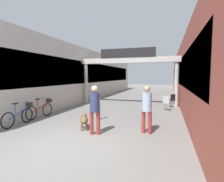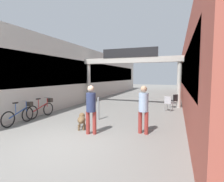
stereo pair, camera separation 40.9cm
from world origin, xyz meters
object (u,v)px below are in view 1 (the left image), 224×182
(pedestrian_with_dog, at_px, (95,106))
(bicycle_blue_nearest, at_px, (20,115))
(dog_on_leash, at_px, (84,120))
(pedestrian_companion, at_px, (147,106))
(bollard_post_metal, at_px, (99,108))
(cafe_chair_black_farther, at_px, (172,99))
(bicycle_red_second, at_px, (41,109))
(cafe_chair_aluminium_nearer, at_px, (167,102))

(pedestrian_with_dog, xyz_separation_m, bicycle_blue_nearest, (-3.54, 0.15, -0.57))
(dog_on_leash, bearing_deg, pedestrian_companion, 4.87)
(bollard_post_metal, distance_m, cafe_chair_black_farther, 5.70)
(dog_on_leash, xyz_separation_m, bicycle_red_second, (-2.92, 1.05, 0.07))
(dog_on_leash, height_order, cafe_chair_aluminium_nearer, cafe_chair_aluminium_nearer)
(cafe_chair_black_farther, bearing_deg, dog_on_leash, -118.93)
(bollard_post_metal, bearing_deg, bicycle_blue_nearest, -147.29)
(dog_on_leash, height_order, bicycle_red_second, bicycle_red_second)
(dog_on_leash, bearing_deg, pedestrian_with_dog, -35.68)
(dog_on_leash, relative_size, bicycle_red_second, 0.49)
(bicycle_blue_nearest, height_order, cafe_chair_aluminium_nearer, bicycle_blue_nearest)
(bicycle_red_second, relative_size, cafe_chair_black_farther, 1.90)
(dog_on_leash, height_order, bollard_post_metal, bollard_post_metal)
(bicycle_red_second, relative_size, cafe_chair_aluminium_nearer, 1.90)
(dog_on_leash, bearing_deg, cafe_chair_aluminium_nearer, 57.45)
(pedestrian_with_dog, bearing_deg, bollard_post_metal, 107.82)
(dog_on_leash, relative_size, bicycle_blue_nearest, 0.49)
(bicycle_blue_nearest, bearing_deg, cafe_chair_black_farther, 46.00)
(pedestrian_with_dog, height_order, bicycle_blue_nearest, pedestrian_with_dog)
(cafe_chair_aluminium_nearer, bearing_deg, dog_on_leash, -122.55)
(dog_on_leash, height_order, cafe_chair_black_farther, cafe_chair_black_farther)
(cafe_chair_black_farther, bearing_deg, pedestrian_companion, -99.24)
(pedestrian_with_dog, distance_m, bicycle_blue_nearest, 3.58)
(pedestrian_companion, relative_size, cafe_chair_black_farther, 1.96)
(pedestrian_with_dog, bearing_deg, cafe_chair_black_farther, 67.71)
(bicycle_blue_nearest, bearing_deg, dog_on_leash, 6.74)
(pedestrian_with_dog, distance_m, cafe_chair_black_farther, 7.17)
(bicycle_blue_nearest, bearing_deg, bollard_post_metal, 32.71)
(pedestrian_with_dog, xyz_separation_m, cafe_chair_aluminium_nearer, (2.41, 5.32, -0.47))
(bicycle_blue_nearest, distance_m, bicycle_red_second, 1.39)
(pedestrian_with_dog, xyz_separation_m, cafe_chair_black_farther, (2.71, 6.62, -0.47))
(pedestrian_with_dog, height_order, dog_on_leash, pedestrian_with_dog)
(bollard_post_metal, distance_m, cafe_chair_aluminium_nearer, 4.50)
(bollard_post_metal, bearing_deg, bicycle_red_second, -170.97)
(dog_on_leash, height_order, bicycle_blue_nearest, bicycle_blue_nearest)
(bicycle_red_second, bearing_deg, bicycle_blue_nearest, -87.69)
(dog_on_leash, distance_m, bollard_post_metal, 1.53)
(bollard_post_metal, xyz_separation_m, cafe_chair_aluminium_nearer, (3.05, 3.31, -0.01))
(bollard_post_metal, height_order, cafe_chair_black_farther, bollard_post_metal)
(bollard_post_metal, bearing_deg, pedestrian_with_dog, -72.18)
(bicycle_red_second, height_order, bollard_post_metal, bollard_post_metal)
(bicycle_blue_nearest, distance_m, cafe_chair_black_farther, 8.99)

